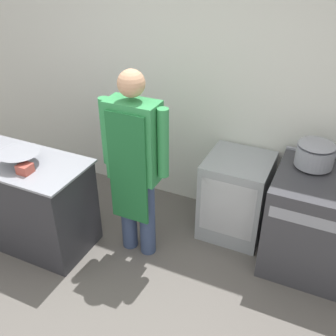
% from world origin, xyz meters
% --- Properties ---
extents(wall_back, '(8.00, 0.05, 2.70)m').
position_xyz_m(wall_back, '(0.00, 2.07, 1.35)').
color(wall_back, silver).
rests_on(wall_back, ground_plane).
extents(prep_counter, '(1.16, 0.61, 0.86)m').
position_xyz_m(prep_counter, '(-1.18, 0.80, 0.43)').
color(prep_counter, '#2D2D33').
rests_on(prep_counter, ground_plane).
extents(stove, '(0.93, 0.79, 0.89)m').
position_xyz_m(stove, '(1.30, 1.60, 0.44)').
color(stove, '#38383D').
rests_on(stove, ground_plane).
extents(fridge_unit, '(0.58, 0.59, 0.79)m').
position_xyz_m(fridge_unit, '(0.48, 1.72, 0.40)').
color(fridge_unit, '#93999E').
rests_on(fridge_unit, ground_plane).
extents(person_cook, '(0.60, 0.24, 1.69)m').
position_xyz_m(person_cook, '(-0.23, 1.10, 0.96)').
color(person_cook, '#38476B').
rests_on(person_cook, ground_plane).
extents(mixing_bowl, '(0.35, 0.35, 0.11)m').
position_xyz_m(mixing_bowl, '(-1.14, 0.77, 0.92)').
color(mixing_bowl, gray).
rests_on(mixing_bowl, prep_counter).
extents(plastic_tub, '(0.11, 0.11, 0.08)m').
position_xyz_m(plastic_tub, '(-1.00, 0.67, 0.90)').
color(plastic_tub, '#B24C3F').
rests_on(plastic_tub, prep_counter).
extents(stock_pot, '(0.31, 0.31, 0.22)m').
position_xyz_m(stock_pot, '(1.09, 1.74, 1.00)').
color(stock_pot, gray).
rests_on(stock_pot, stove).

